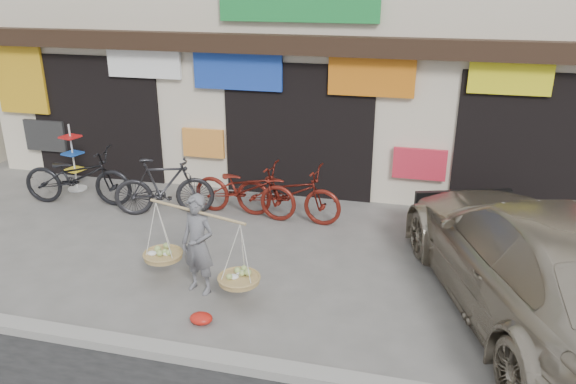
% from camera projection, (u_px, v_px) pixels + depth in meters
% --- Properties ---
extents(ground, '(70.00, 70.00, 0.00)m').
position_uv_depth(ground, '(244.00, 277.00, 8.46)').
color(ground, slate).
rests_on(ground, ground).
extents(kerb, '(70.00, 0.25, 0.12)m').
position_uv_depth(kerb, '(190.00, 355.00, 6.63)').
color(kerb, gray).
rests_on(kerb, ground).
extents(shophouse_block, '(14.00, 6.32, 7.00)m').
position_uv_depth(shophouse_block, '(327.00, 12.00, 13.01)').
color(shophouse_block, beige).
rests_on(shophouse_block, ground).
extents(street_vendor, '(1.88, 0.95, 1.47)m').
position_uv_depth(street_vendor, '(198.00, 249.00, 7.87)').
color(street_vendor, slate).
rests_on(street_vendor, ground).
extents(bike_0, '(2.27, 1.05, 1.15)m').
position_uv_depth(bike_0, '(78.00, 176.00, 10.99)').
color(bike_0, black).
rests_on(bike_0, ground).
extents(bike_1, '(1.93, 1.10, 1.12)m').
position_uv_depth(bike_1, '(164.00, 187.00, 10.50)').
color(bike_1, '#232325').
rests_on(bike_1, ground).
extents(bike_2, '(2.10, 0.91, 1.07)m').
position_uv_depth(bike_2, '(288.00, 193.00, 10.28)').
color(bike_2, '#5F1810').
rests_on(bike_2, ground).
extents(bike_3, '(2.10, 0.91, 1.07)m').
position_uv_depth(bike_3, '(245.00, 189.00, 10.47)').
color(bike_3, '#5F1810').
rests_on(bike_3, ground).
extents(suv, '(3.91, 6.02, 1.62)m').
position_uv_depth(suv, '(539.00, 262.00, 7.23)').
color(suv, '#A29783').
rests_on(suv, ground).
extents(display_rack, '(0.40, 0.40, 1.42)m').
position_uv_depth(display_rack, '(74.00, 164.00, 11.74)').
color(display_rack, silver).
rests_on(display_rack, ground).
extents(red_bag, '(0.31, 0.25, 0.14)m').
position_uv_depth(red_bag, '(201.00, 318.00, 7.33)').
color(red_bag, red).
rests_on(red_bag, ground).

